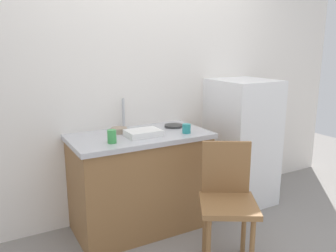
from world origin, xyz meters
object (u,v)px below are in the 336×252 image
(refrigerator, at_px, (241,142))
(terracotta_bowl, at_px, (119,130))
(dish_tray, at_px, (143,133))
(cup_green, at_px, (112,136))
(chair, at_px, (227,198))
(hotplate, at_px, (174,126))
(cup_teal, at_px, (186,129))

(refrigerator, distance_m, terracotta_bowl, 1.29)
(dish_tray, xyz_separation_m, cup_green, (-0.30, -0.08, 0.03))
(refrigerator, distance_m, cup_green, 1.46)
(dish_tray, bearing_deg, chair, -62.83)
(hotplate, height_order, cup_teal, cup_teal)
(refrigerator, relative_size, terracotta_bowl, 9.13)
(refrigerator, bearing_deg, cup_teal, -167.26)
(hotplate, bearing_deg, refrigerator, -5.79)
(refrigerator, xyz_separation_m, terracotta_bowl, (-1.26, 0.12, 0.25))
(dish_tray, bearing_deg, hotplate, 22.08)
(refrigerator, relative_size, dish_tray, 4.48)
(chair, bearing_deg, terracotta_bowl, 149.56)
(refrigerator, relative_size, chair, 1.41)
(refrigerator, xyz_separation_m, dish_tray, (-1.13, -0.08, 0.25))
(chair, relative_size, terracotta_bowl, 6.47)
(chair, height_order, cup_green, cup_green)
(chair, height_order, dish_tray, dish_tray)
(cup_teal, bearing_deg, terracotta_bowl, 149.59)
(hotplate, distance_m, cup_teal, 0.25)
(dish_tray, relative_size, cup_teal, 3.57)
(terracotta_bowl, bearing_deg, refrigerator, -5.30)
(chair, bearing_deg, dish_tray, 147.79)
(cup_green, xyz_separation_m, cup_teal, (0.66, -0.02, -0.01))
(chair, xyz_separation_m, hotplate, (0.03, 0.84, 0.36))
(cup_teal, bearing_deg, hotplate, 85.61)
(refrigerator, height_order, cup_green, refrigerator)
(cup_teal, bearing_deg, chair, -91.04)
(refrigerator, distance_m, dish_tray, 1.16)
(refrigerator, height_order, chair, refrigerator)
(chair, xyz_separation_m, dish_tray, (-0.35, 0.68, 0.38))
(refrigerator, height_order, dish_tray, refrigerator)
(dish_tray, relative_size, hotplate, 1.65)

